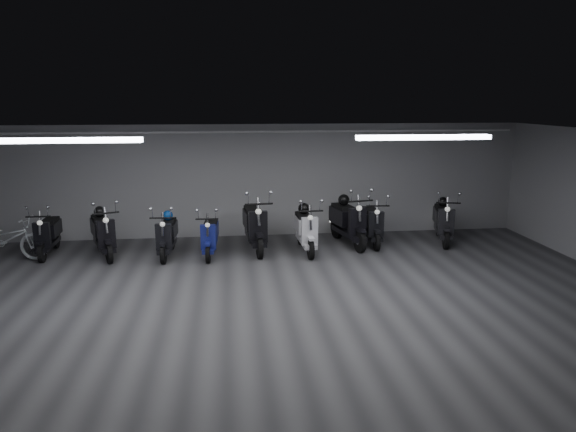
{
  "coord_description": "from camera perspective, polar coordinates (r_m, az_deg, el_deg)",
  "views": [
    {
      "loc": [
        -0.4,
        -7.77,
        3.39
      ],
      "look_at": [
        0.78,
        2.5,
        1.05
      ],
      "focal_mm": 32.26,
      "sensor_mm": 36.0,
      "label": 1
    }
  ],
  "objects": [
    {
      "name": "floor",
      "position": [
        8.49,
        -3.39,
        -10.84
      ],
      "size": [
        14.0,
        10.0,
        0.01
      ],
      "primitive_type": "cube",
      "color": "#363638",
      "rests_on": "ground"
    },
    {
      "name": "ceiling",
      "position": [
        7.81,
        -3.66,
        8.42
      ],
      "size": [
        14.0,
        10.0,
        0.01
      ],
      "primitive_type": "cube",
      "color": "slate",
      "rests_on": "ground"
    },
    {
      "name": "back_wall",
      "position": [
        12.94,
        -4.73,
        3.86
      ],
      "size": [
        14.0,
        0.01,
        2.8
      ],
      "primitive_type": "cube",
      "color": "gray",
      "rests_on": "ground"
    },
    {
      "name": "front_wall",
      "position": [
        3.43,
        1.41,
        -22.7
      ],
      "size": [
        14.0,
        0.01,
        2.8
      ],
      "primitive_type": "cube",
      "color": "gray",
      "rests_on": "ground"
    },
    {
      "name": "fluor_strip_left",
      "position": [
        9.17,
        -23.24,
        7.67
      ],
      "size": [
        2.4,
        0.18,
        0.08
      ],
      "primitive_type": "cube",
      "color": "white",
      "rests_on": "ceiling"
    },
    {
      "name": "fluor_strip_right",
      "position": [
        9.43,
        14.74,
        8.38
      ],
      "size": [
        2.4,
        0.18,
        0.08
      ],
      "primitive_type": "cube",
      "color": "white",
      "rests_on": "ceiling"
    },
    {
      "name": "conduit",
      "position": [
        12.72,
        -4.82,
        9.24
      ],
      "size": [
        13.6,
        0.05,
        0.05
      ],
      "primitive_type": "cylinder",
      "rotation": [
        0.0,
        1.57,
        0.0
      ],
      "color": "white",
      "rests_on": "back_wall"
    },
    {
      "name": "scooter_0",
      "position": [
        12.58,
        -25.01,
        -1.21
      ],
      "size": [
        0.64,
        1.68,
        1.23
      ],
      "primitive_type": null,
      "rotation": [
        0.0,
        0.0,
        0.05
      ],
      "color": "black",
      "rests_on": "floor"
    },
    {
      "name": "scooter_1",
      "position": [
        12.0,
        -19.77,
        -1.11
      ],
      "size": [
        1.23,
        1.9,
        1.34
      ],
      "primitive_type": null,
      "rotation": [
        0.0,
        0.0,
        0.38
      ],
      "color": "black",
      "rests_on": "floor"
    },
    {
      "name": "scooter_3",
      "position": [
        11.61,
        -13.23,
        -1.44
      ],
      "size": [
        0.63,
        1.67,
        1.22
      ],
      "primitive_type": null,
      "rotation": [
        0.0,
        0.0,
        -0.05
      ],
      "color": "black",
      "rests_on": "floor"
    },
    {
      "name": "scooter_4",
      "position": [
        11.48,
        -8.61,
        -1.51
      ],
      "size": [
        0.62,
        1.61,
        1.18
      ],
      "primitive_type": null,
      "rotation": [
        0.0,
        0.0,
        -0.06
      ],
      "color": "navy",
      "rests_on": "floor"
    },
    {
      "name": "scooter_5",
      "position": [
        11.77,
        -3.69,
        -0.25
      ],
      "size": [
        0.86,
        2.07,
        1.5
      ],
      "primitive_type": null,
      "rotation": [
        0.0,
        0.0,
        0.09
      ],
      "color": "black",
      "rests_on": "floor"
    },
    {
      "name": "scooter_6",
      "position": [
        11.64,
        1.97,
        -0.81
      ],
      "size": [
        0.66,
        1.8,
        1.32
      ],
      "primitive_type": null,
      "rotation": [
        0.0,
        0.0,
        0.04
      ],
      "color": "silver",
      "rests_on": "floor"
    },
    {
      "name": "scooter_7",
      "position": [
        12.24,
        6.66,
        0.13
      ],
      "size": [
        1.04,
        2.06,
        1.47
      ],
      "primitive_type": null,
      "rotation": [
        0.0,
        0.0,
        0.2
      ],
      "color": "black",
      "rests_on": "floor"
    },
    {
      "name": "scooter_8",
      "position": [
        12.43,
        9.27,
        -0.16
      ],
      "size": [
        0.71,
        1.78,
        1.3
      ],
      "primitive_type": null,
      "rotation": [
        0.0,
        0.0,
        -0.07
      ],
      "color": "black",
      "rests_on": "floor"
    },
    {
      "name": "scooter_9",
      "position": [
        12.96,
        16.78,
        0.11
      ],
      "size": [
        1.06,
        1.91,
        1.35
      ],
      "primitive_type": null,
      "rotation": [
        0.0,
        0.0,
        -0.27
      ],
      "color": "black",
      "rests_on": "floor"
    },
    {
      "name": "bicycle",
      "position": [
        12.6,
        -28.69,
        -1.78
      ],
      "size": [
        1.81,
        0.79,
        1.14
      ],
      "primitive_type": "imported",
      "rotation": [
        0.0,
        0.0,
        1.47
      ],
      "color": "white",
      "rests_on": "floor"
    },
    {
      "name": "helmet_0",
      "position": [
        13.15,
        16.71,
        1.53
      ],
      "size": [
        0.23,
        0.23,
        0.23
      ],
      "primitive_type": "sphere",
      "color": "black",
      "rests_on": "scooter_9"
    },
    {
      "name": "helmet_1",
      "position": [
        11.81,
        1.75,
        0.83
      ],
      "size": [
        0.26,
        0.26,
        0.26
      ],
      "primitive_type": "sphere",
      "color": "black",
      "rests_on": "scooter_6"
    },
    {
      "name": "helmet_2",
      "position": [
        11.77,
        -13.11,
        0.06
      ],
      "size": [
        0.23,
        0.23,
        0.23
      ],
      "primitive_type": "sphere",
      "color": "navy",
      "rests_on": "scooter_3"
    },
    {
      "name": "helmet_3",
      "position": [
        12.18,
        -20.05,
        0.45
      ],
      "size": [
        0.25,
        0.25,
        0.25
      ],
      "primitive_type": "sphere",
      "color": "black",
      "rests_on": "scooter_1"
    },
    {
      "name": "helmet_4",
      "position": [
        12.42,
        6.17,
        1.79
      ],
      "size": [
        0.27,
        0.27,
        0.27
      ],
      "primitive_type": "sphere",
      "color": "black",
      "rests_on": "scooter_7"
    }
  ]
}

